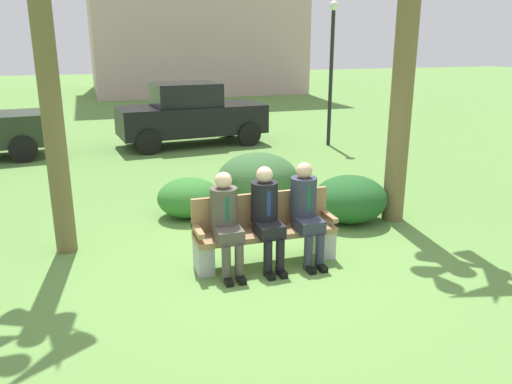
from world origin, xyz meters
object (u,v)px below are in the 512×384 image
Objects in this scene: shrub_mid_lawn at (258,178)px; seated_man_right at (306,207)px; seated_man_middle at (266,212)px; shrub_near_bench at (350,199)px; park_bench at (264,231)px; parked_car_far at (191,114)px; seated_man_left at (226,218)px; shrub_far_lawn at (189,197)px; street_lamp at (332,60)px.

seated_man_right is at bearing -94.41° from shrub_mid_lawn.
seated_man_middle is 1.08× the size of shrub_near_bench.
seated_man_middle is at bearing -97.59° from park_bench.
seated_man_right is 2.58m from shrub_mid_lawn.
shrub_near_bench is (1.27, 1.16, -0.36)m from seated_man_right.
seated_man_left is at bearing -98.24° from parked_car_far.
shrub_far_lawn is at bearing 116.71° from seated_man_right.
shrub_far_lawn is (-0.57, 2.20, -0.40)m from seated_man_middle.
park_bench reaches higher than shrub_mid_lawn.
seated_man_left is 0.97× the size of seated_man_right.
parked_car_far reaches higher than seated_man_middle.
street_lamp is (2.41, 5.71, 1.91)m from shrub_near_bench.
seated_man_middle is at bearing -179.86° from seated_man_right.
shrub_far_lawn is 6.97m from street_lamp.
seated_man_left reaches higher than shrub_far_lawn.
park_bench is 1.55× the size of shrub_near_bench.
street_lamp is at bearing 67.13° from shrub_near_bench.
park_bench is 2.54m from shrub_mid_lawn.
shrub_near_bench is 1.76m from shrub_mid_lawn.
seated_man_middle is 0.54m from seated_man_right.
street_lamp reaches higher than seated_man_left.
shrub_mid_lawn is 1.36m from shrub_far_lawn.
shrub_far_lawn is (-2.38, 1.04, -0.05)m from shrub_near_bench.
seated_man_middle is 2.18m from shrub_near_bench.
shrub_mid_lawn reaches higher than shrub_near_bench.
seated_man_left is 1.06× the size of shrub_near_bench.
park_bench is 1.46× the size of seated_man_left.
shrub_far_lawn is (-0.59, 2.07, -0.10)m from park_bench.
shrub_mid_lawn is 5.84m from street_lamp.
seated_man_left reaches higher than shrub_mid_lawn.
street_lamp is at bearing 51.07° from shrub_mid_lawn.
parked_car_far is (0.10, 8.05, 0.11)m from seated_man_right.
shrub_mid_lawn is (-1.07, 1.40, 0.07)m from shrub_near_bench.
seated_man_left is at bearing -166.62° from park_bench.
seated_man_left reaches higher than shrub_near_bench.
seated_man_right is 1.10× the size of shrub_near_bench.
seated_man_right is (0.54, 0.00, 0.01)m from seated_man_middle.
shrub_far_lawn is (-1.11, 2.20, -0.41)m from seated_man_right.
parked_car_far is at bearing 85.49° from park_bench.
seated_man_middle reaches higher than seated_man_left.
seated_man_left is at bearing -116.20° from shrub_mid_lawn.
parked_car_far is at bearing 99.61° from shrub_near_bench.
park_bench is at bearing 13.38° from seated_man_left.
park_bench is at bearing -94.51° from parked_car_far.
shrub_mid_lawn is at bearing 63.80° from seated_man_left.
seated_man_right is at bearing -137.66° from shrub_near_bench.
street_lamp is (4.78, 4.67, 1.96)m from shrub_far_lawn.
seated_man_left is 0.98× the size of seated_man_middle.
seated_man_right reaches higher than shrub_far_lawn.
street_lamp is (3.68, 6.87, 1.55)m from seated_man_right.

